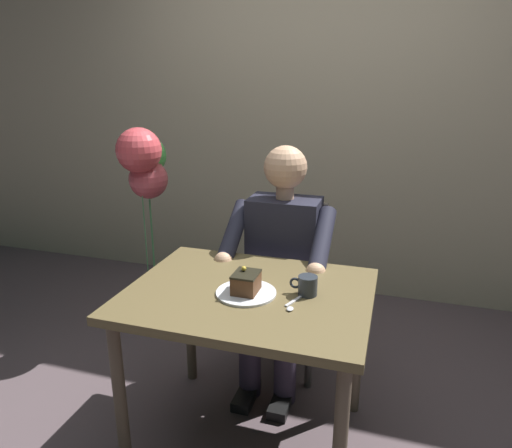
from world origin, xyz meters
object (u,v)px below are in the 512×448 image
at_px(dessert_spoon, 292,305).
at_px(balloon_display, 144,172).
at_px(seated_person, 280,263).
at_px(dining_table, 249,311).
at_px(coffee_cup, 307,285).
at_px(chair, 287,277).
at_px(cake_slice, 246,282).

height_order(dessert_spoon, balloon_display, balloon_display).
bearing_deg(seated_person, dessert_spoon, 108.43).
bearing_deg(dining_table, balloon_display, -39.73).
bearing_deg(coffee_cup, balloon_display, -32.10).
xyz_separation_m(coffee_cup, dessert_spoon, (0.03, 0.11, -0.04)).
xyz_separation_m(dining_table, dessert_spoon, (-0.20, 0.08, 0.10)).
bearing_deg(seated_person, balloon_display, -14.02).
relative_size(chair, coffee_cup, 7.96).
xyz_separation_m(chair, cake_slice, (0.00, 0.71, 0.28)).
bearing_deg(dining_table, cake_slice, 88.71).
height_order(cake_slice, dessert_spoon, cake_slice).
xyz_separation_m(chair, seated_person, (-0.00, 0.17, 0.15)).
bearing_deg(dessert_spoon, seated_person, -71.57).
relative_size(cake_slice, coffee_cup, 1.03).
height_order(dining_table, chair, chair).
bearing_deg(coffee_cup, chair, -70.44).
bearing_deg(balloon_display, coffee_cup, 147.90).
xyz_separation_m(dessert_spoon, balloon_display, (1.07, -0.81, 0.29)).
distance_m(chair, dessert_spoon, 0.82).
distance_m(seated_person, cake_slice, 0.56).
distance_m(chair, coffee_cup, 0.74).
xyz_separation_m(coffee_cup, balloon_display, (1.11, -0.70, 0.25)).
xyz_separation_m(cake_slice, coffee_cup, (-0.23, -0.07, -0.01)).
distance_m(cake_slice, dessert_spoon, 0.21).
distance_m(seated_person, coffee_cup, 0.54).
bearing_deg(cake_slice, dining_table, -91.29).
distance_m(chair, seated_person, 0.23).
bearing_deg(balloon_display, dining_table, 140.27).
relative_size(dining_table, seated_person, 0.80).
relative_size(dining_table, coffee_cup, 8.73).
height_order(chair, coffee_cup, chair).
relative_size(coffee_cup, balloon_display, 0.09).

